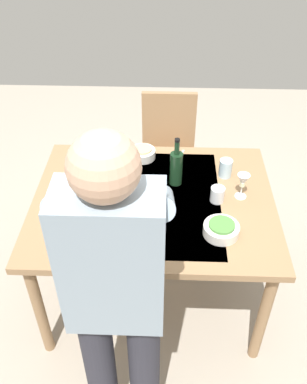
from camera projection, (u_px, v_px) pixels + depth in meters
ground_plane at (153, 287)px, 2.82m from camera, size 6.00×6.00×0.00m
dining_table at (153, 210)px, 2.37m from camera, size 1.33×1.04×0.78m
chair_near at (168, 146)px, 3.17m from camera, size 0.40×0.40×0.91m
person_server at (116, 295)px, 1.60m from camera, size 0.42×0.61×1.69m
wine_bottle at (176, 167)px, 2.36m from camera, size 0.07×0.07×0.30m
wine_glass_left at (97, 214)px, 2.07m from camera, size 0.07×0.07×0.15m
wine_glass_right at (243, 182)px, 2.27m from camera, size 0.07×0.07×0.15m
water_cup_near_left at (217, 195)px, 2.28m from camera, size 0.08×0.08×0.09m
water_cup_near_right at (226, 168)px, 2.45m from camera, size 0.08×0.08×0.11m
serving_bowl_pasta at (94, 186)px, 2.36m from camera, size 0.30×0.30×0.07m
side_bowl_salad at (221, 229)px, 2.09m from camera, size 0.18×0.18×0.07m
side_bowl_bread at (142, 153)px, 2.61m from camera, size 0.16×0.16×0.07m
dinner_plate_near at (143, 211)px, 2.24m from camera, size 0.23×0.23×0.01m
table_knife at (179, 159)px, 2.62m from camera, size 0.08×0.19×0.00m
table_fork at (73, 167)px, 2.55m from camera, size 0.08×0.17×0.00m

